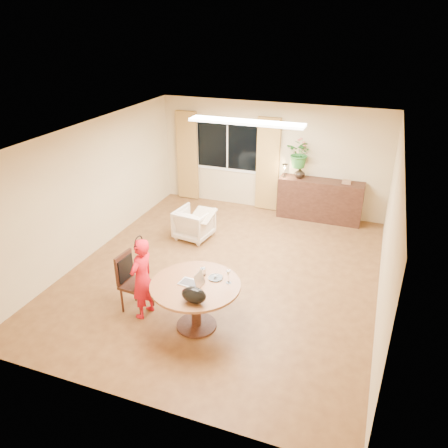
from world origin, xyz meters
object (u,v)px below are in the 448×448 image
at_px(child, 142,278).
at_px(armchair, 194,224).
at_px(dining_table, 196,293).
at_px(sideboard, 320,200).
at_px(dining_chair, 136,283).

height_order(child, armchair, child).
distance_m(dining_table, child, 0.90).
bearing_deg(child, armchair, -165.09).
bearing_deg(sideboard, dining_table, -103.63).
bearing_deg(armchair, dining_chair, 101.33).
bearing_deg(armchair, sideboard, -133.57).
bearing_deg(dining_chair, armchair, 98.44).
xyz_separation_m(armchair, sideboard, (2.36, 1.90, 0.15)).
bearing_deg(dining_table, sideboard, 76.37).
bearing_deg(dining_table, child, -179.27).
xyz_separation_m(dining_chair, armchair, (-0.17, 2.67, -0.16)).
height_order(dining_table, dining_chair, dining_chair).
height_order(dining_table, sideboard, sideboard).
bearing_deg(armchair, dining_table, 122.06).
relative_size(dining_chair, armchair, 1.36).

